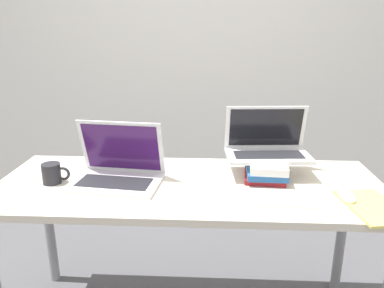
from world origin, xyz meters
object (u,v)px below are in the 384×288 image
(laptop_left, at_px, (118,171))
(notepad, at_px, (373,207))
(wireless_keyboard, at_px, (280,200))
(mouse, at_px, (347,197))
(mug, at_px, (52,173))
(laptop_on_books, at_px, (267,146))
(book_stack, at_px, (266,168))

(laptop_left, height_order, notepad, laptop_left)
(laptop_left, height_order, wireless_keyboard, laptop_left)
(mouse, distance_m, mug, 1.23)
(laptop_on_books, distance_m, mug, 0.96)
(laptop_left, xyz_separation_m, mouse, (0.94, -0.14, -0.03))
(notepad, bearing_deg, mug, 172.49)
(notepad, bearing_deg, wireless_keyboard, 173.23)
(book_stack, relative_size, mug, 2.22)
(laptop_left, distance_m, book_stack, 0.66)
(mouse, bearing_deg, notepad, -37.14)
(book_stack, xyz_separation_m, laptop_on_books, (0.01, 0.05, 0.09))
(wireless_keyboard, relative_size, mug, 2.52)
(laptop_left, height_order, laptop_on_books, laptop_on_books)
(book_stack, xyz_separation_m, wireless_keyboard, (0.02, -0.25, -0.04))
(book_stack, xyz_separation_m, mug, (-0.94, -0.12, 0.00))
(laptop_left, bearing_deg, book_stack, 7.92)
(laptop_on_books, bearing_deg, book_stack, -97.38)
(wireless_keyboard, height_order, notepad, wireless_keyboard)
(laptop_left, xyz_separation_m, wireless_keyboard, (0.68, -0.16, -0.05))
(mouse, relative_size, mug, 0.89)
(laptop_left, xyz_separation_m, laptop_on_books, (0.66, 0.14, 0.08))
(mouse, height_order, notepad, mouse)
(laptop_on_books, height_order, mug, laptop_on_books)
(laptop_left, relative_size, mug, 3.34)
(laptop_left, relative_size, notepad, 1.29)
(book_stack, bearing_deg, wireless_keyboard, -84.92)
(laptop_on_books, height_order, notepad, laptop_on_books)
(laptop_left, height_order, mouse, laptop_left)
(notepad, bearing_deg, laptop_on_books, 136.19)
(wireless_keyboard, distance_m, notepad, 0.34)
(book_stack, height_order, mug, mug)
(book_stack, distance_m, notepad, 0.47)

